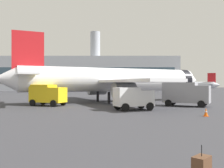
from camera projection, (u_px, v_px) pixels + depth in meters
airplane_at_gate at (112, 80)px, 41.09m from camera, size 33.92×31.16×10.50m
airplane_taxiing at (187, 85)px, 99.86m from camera, size 20.95×19.30×7.05m
service_truck at (46, 94)px, 34.37m from camera, size 5.27×3.93×2.90m
fuel_truck at (184, 93)px, 33.81m from camera, size 6.43×4.93×3.20m
cargo_van at (132, 97)px, 28.83m from camera, size 4.83×3.65×2.60m
safety_cone_near at (145, 98)px, 47.29m from camera, size 0.44×0.44×0.63m
safety_cone_mid at (205, 112)px, 23.31m from camera, size 0.44×0.44×0.77m
rolling_suitcase at (200, 167)px, 7.94m from camera, size 0.73×0.74×1.10m
terminal_building at (68, 74)px, 113.55m from camera, size 95.54×21.14×26.53m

